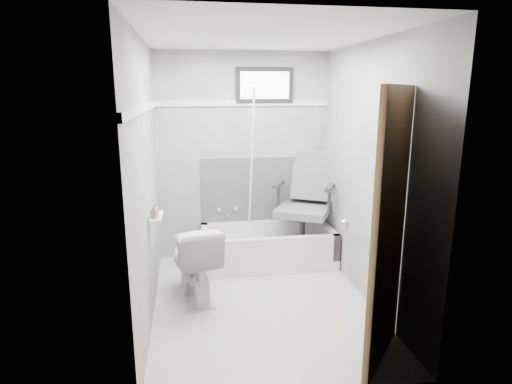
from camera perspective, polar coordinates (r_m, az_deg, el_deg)
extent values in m
plane|color=silver|center=(4.19, 0.79, -14.57)|extent=(2.60, 2.60, 0.00)
plane|color=silver|center=(3.72, 0.91, 20.14)|extent=(2.60, 2.60, 0.00)
cube|color=slate|center=(5.04, -1.73, 4.68)|extent=(2.00, 0.02, 2.40)
cube|color=slate|center=(2.54, 5.95, -4.09)|extent=(2.00, 0.02, 2.40)
cube|color=slate|center=(3.74, -14.44, 1.20)|extent=(0.02, 2.60, 2.40)
cube|color=slate|center=(4.07, 14.87, 2.14)|extent=(0.02, 2.60, 2.40)
imported|color=white|center=(4.18, -8.25, -9.15)|extent=(0.57, 0.82, 0.74)
cube|color=#4C4C4F|center=(5.14, 1.08, 0.32)|extent=(1.50, 0.02, 0.78)
cube|color=white|center=(4.97, -1.76, 11.74)|extent=(2.00, 0.02, 0.06)
cube|color=white|center=(3.66, -14.80, 10.73)|extent=(0.02, 2.60, 0.06)
cylinder|color=white|center=(4.84, -0.65, 2.52)|extent=(0.02, 0.49, 1.90)
cube|color=white|center=(3.79, -13.13, -3.23)|extent=(0.10, 0.32, 0.02)
imported|color=olive|center=(3.70, -13.42, -2.61)|extent=(0.07, 0.07, 0.11)
imported|color=teal|center=(3.84, -13.27, -2.13)|extent=(0.09, 0.09, 0.09)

